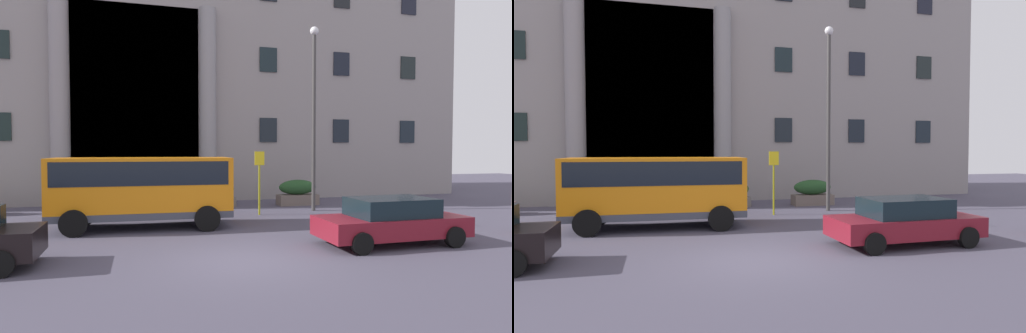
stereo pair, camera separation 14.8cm
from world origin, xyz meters
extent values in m
cube|color=#494556|center=(0.00, 0.00, -0.06)|extent=(80.00, 64.00, 0.12)
cube|color=gray|center=(0.00, 17.50, 9.09)|extent=(34.32, 9.00, 18.18)
cube|color=black|center=(-2.68, 13.06, 5.27)|extent=(6.55, 0.12, 10.53)
cylinder|color=gray|center=(-6.41, 12.75, 5.27)|extent=(0.91, 0.91, 10.53)
cylinder|color=gray|center=(1.05, 12.75, 5.27)|extent=(0.91, 0.91, 10.53)
cube|color=black|center=(-9.15, 12.96, 4.00)|extent=(1.02, 0.08, 1.38)
cube|color=black|center=(4.58, 12.96, 4.00)|extent=(1.02, 0.08, 1.38)
cube|color=black|center=(9.15, 12.96, 4.00)|extent=(1.02, 0.08, 1.38)
cube|color=black|center=(13.73, 12.96, 4.00)|extent=(1.02, 0.08, 1.38)
cube|color=black|center=(-9.15, 12.96, 8.00)|extent=(1.02, 0.08, 1.38)
cube|color=black|center=(4.58, 12.96, 8.00)|extent=(1.02, 0.08, 1.38)
cube|color=black|center=(9.15, 12.96, 8.00)|extent=(1.02, 0.08, 1.38)
cube|color=black|center=(13.73, 12.96, 8.00)|extent=(1.02, 0.08, 1.38)
cube|color=black|center=(13.73, 12.96, 12.00)|extent=(1.02, 0.08, 1.38)
cube|color=orange|center=(-2.45, 5.50, 1.51)|extent=(6.33, 2.44, 2.12)
cube|color=black|center=(-2.45, 5.50, 2.05)|extent=(5.96, 2.46, 0.82)
cube|color=black|center=(0.62, 5.41, 1.87)|extent=(0.12, 1.89, 1.03)
cube|color=#3F424D|center=(-2.45, 5.50, 0.57)|extent=(6.34, 2.48, 0.24)
cylinder|color=black|center=(-0.22, 6.56, 0.45)|extent=(0.91, 0.31, 0.90)
cylinder|color=black|center=(-0.29, 4.31, 0.45)|extent=(0.91, 0.31, 0.90)
cylinder|color=black|center=(-4.61, 6.69, 0.45)|extent=(0.91, 0.31, 0.90)
cylinder|color=black|center=(-4.68, 4.44, 0.45)|extent=(0.91, 0.31, 0.90)
cylinder|color=#9B9815|center=(2.49, 7.45, 1.37)|extent=(0.08, 0.08, 2.74)
cube|color=yellow|center=(2.49, 7.42, 2.49)|extent=(0.44, 0.03, 0.60)
cube|color=gray|center=(-5.40, 10.76, 0.28)|extent=(2.13, 0.77, 0.56)
ellipsoid|color=#1D542A|center=(-5.40, 10.76, 1.00)|extent=(2.05, 0.69, 0.88)
cube|color=slate|center=(1.17, 10.69, 0.23)|extent=(1.85, 0.90, 0.46)
ellipsoid|color=#284D2B|center=(1.17, 10.69, 0.87)|extent=(1.78, 0.81, 0.82)
cube|color=#6E6057|center=(5.34, 10.23, 0.27)|extent=(2.10, 0.89, 0.54)
ellipsoid|color=#224823|center=(5.34, 10.23, 0.92)|extent=(2.02, 0.80, 0.77)
cylinder|color=black|center=(-5.60, 1.79, 0.31)|extent=(0.62, 0.20, 0.62)
cube|color=maroon|center=(4.75, 0.78, 0.56)|extent=(4.53, 1.97, 0.59)
cube|color=black|center=(4.75, 0.78, 1.13)|extent=(2.46, 1.70, 0.55)
cylinder|color=black|center=(6.25, 1.75, 0.31)|extent=(0.62, 0.21, 0.62)
cylinder|color=black|center=(6.29, -0.12, 0.31)|extent=(0.62, 0.21, 0.62)
cylinder|color=black|center=(3.20, 1.68, 0.31)|extent=(0.62, 0.21, 0.62)
cylinder|color=black|center=(3.24, -0.19, 0.31)|extent=(0.62, 0.21, 0.62)
cylinder|color=black|center=(8.24, 3.08, 0.30)|extent=(0.61, 0.20, 0.60)
cylinder|color=black|center=(6.93, 2.84, 0.30)|extent=(0.61, 0.22, 0.60)
cube|color=#21676C|center=(7.59, 2.96, 0.58)|extent=(0.88, 0.39, 0.32)
cube|color=black|center=(7.41, 2.93, 0.76)|extent=(0.55, 0.29, 0.12)
cylinder|color=#A5A5A8|center=(8.13, 3.06, 0.88)|extent=(0.13, 0.55, 0.03)
cylinder|color=#3D3B3A|center=(5.30, 8.03, 4.09)|extent=(0.18, 0.18, 8.18)
sphere|color=white|center=(5.30, 8.03, 8.36)|extent=(0.40, 0.40, 0.40)
camera|label=1|loc=(-2.57, -10.51, 2.85)|focal=29.96mm
camera|label=2|loc=(-2.43, -10.55, 2.85)|focal=29.96mm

